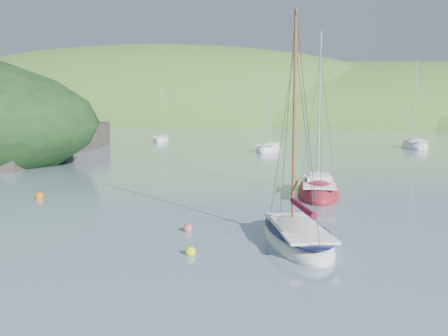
% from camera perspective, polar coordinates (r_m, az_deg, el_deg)
% --- Properties ---
extents(ground, '(700.00, 700.00, 0.00)m').
position_cam_1_polar(ground, '(20.17, -1.32, -8.64)').
color(ground, slate).
rests_on(ground, ground).
extents(shoreline_hills, '(690.00, 135.00, 56.00)m').
position_cam_1_polar(shoreline_hills, '(192.01, 6.63, 5.11)').
color(shoreline_hills, '#2B6325').
rests_on(shoreline_hills, ground).
extents(daysailer_white, '(4.16, 6.93, 10.02)m').
position_cam_1_polar(daysailer_white, '(20.40, 8.33, -7.87)').
color(daysailer_white, white).
rests_on(daysailer_white, ground).
extents(sloop_red, '(2.82, 7.53, 11.01)m').
position_cam_1_polar(sloop_red, '(31.73, 10.70, -2.69)').
color(sloop_red, maroon).
rests_on(sloop_red, ground).
extents(distant_sloop_a, '(3.56, 8.20, 11.38)m').
position_cam_1_polar(distant_sloop_a, '(63.98, 5.14, 2.10)').
color(distant_sloop_a, white).
rests_on(distant_sloop_a, ground).
extents(distant_sloop_b, '(3.46, 9.21, 13.02)m').
position_cam_1_polar(distant_sloop_b, '(74.38, 20.96, 2.34)').
color(distant_sloop_b, white).
rests_on(distant_sloop_b, ground).
extents(distant_sloop_c, '(3.68, 7.21, 9.82)m').
position_cam_1_polar(distant_sloop_c, '(84.60, -7.19, 3.19)').
color(distant_sloop_c, white).
rests_on(distant_sloop_c, ground).
extents(mooring_buoys, '(25.87, 11.54, 0.50)m').
position_cam_1_polar(mooring_buoys, '(25.51, -4.97, -5.11)').
color(mooring_buoys, '#DDEF14').
rests_on(mooring_buoys, ground).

